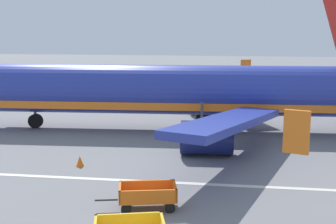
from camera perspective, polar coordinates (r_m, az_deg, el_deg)
grass_strip at (r=65.78m, az=4.55°, el=3.60°), size 220.00×28.00×0.06m
apron_stripe at (r=24.41m, az=-2.01°, el=-8.45°), size 120.00×0.36×0.01m
airplane at (r=35.25m, az=1.84°, el=2.56°), size 37.64×30.25×11.34m
baggage_cart_fourth_in_row at (r=20.87m, az=-2.53°, el=-10.07°), size 3.63×1.92×1.07m
traffic_cone_near_plane at (r=27.33m, az=-10.65°, el=-5.89°), size 0.46×0.46×0.60m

